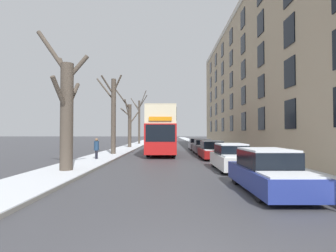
% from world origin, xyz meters
% --- Properties ---
extents(sidewalk_left, '(2.91, 130.00, 0.16)m').
position_xyz_m(sidewalk_left, '(-5.72, 53.00, 0.08)').
color(sidewalk_left, gray).
rests_on(sidewalk_left, ground).
extents(sidewalk_right, '(2.91, 130.00, 0.16)m').
position_xyz_m(sidewalk_right, '(5.72, 53.00, 0.08)').
color(sidewalk_right, gray).
rests_on(sidewalk_right, ground).
extents(terrace_facade_right, '(9.10, 44.64, 16.01)m').
position_xyz_m(terrace_facade_right, '(11.67, 24.64, 8.01)').
color(terrace_facade_right, tan).
rests_on(terrace_facade_right, ground).
extents(bare_tree_left_0, '(2.94, 3.72, 7.57)m').
position_xyz_m(bare_tree_left_0, '(-5.57, 9.93, 3.27)').
color(bare_tree_left_0, '#4C4238').
rests_on(bare_tree_left_0, ground).
extents(bare_tree_left_1, '(2.92, 2.72, 7.44)m').
position_xyz_m(bare_tree_left_1, '(-5.38, 20.49, 3.84)').
color(bare_tree_left_1, '#4C4238').
rests_on(bare_tree_left_1, ground).
extents(bare_tree_left_2, '(3.09, 3.91, 8.19)m').
position_xyz_m(bare_tree_left_2, '(-5.61, 32.14, 3.51)').
color(bare_tree_left_2, '#4C4238').
rests_on(bare_tree_left_2, ground).
extents(bare_tree_left_3, '(3.17, 3.39, 9.69)m').
position_xyz_m(bare_tree_left_3, '(-5.51, 43.63, 4.58)').
color(bare_tree_left_3, '#4C4238').
rests_on(bare_tree_left_3, ground).
extents(double_decker_bus, '(2.59, 10.83, 4.40)m').
position_xyz_m(double_decker_bus, '(-0.90, 22.24, 2.48)').
color(double_decker_bus, red).
rests_on(double_decker_bus, ground).
extents(parked_car_0, '(1.80, 4.54, 1.49)m').
position_xyz_m(parked_car_0, '(3.21, 5.63, 0.68)').
color(parked_car_0, navy).
rests_on(parked_car_0, ground).
extents(parked_car_1, '(1.74, 4.14, 1.47)m').
position_xyz_m(parked_car_1, '(3.21, 10.93, 0.68)').
color(parked_car_1, silver).
rests_on(parked_car_1, ground).
extents(parked_car_2, '(1.82, 4.50, 1.45)m').
position_xyz_m(parked_car_2, '(3.21, 17.46, 0.66)').
color(parked_car_2, maroon).
rests_on(parked_car_2, ground).
extents(parked_car_3, '(1.75, 4.33, 1.45)m').
position_xyz_m(parked_car_3, '(3.21, 22.90, 0.67)').
color(parked_car_3, slate).
rests_on(parked_car_3, ground).
extents(parked_car_4, '(1.79, 4.08, 1.41)m').
position_xyz_m(parked_car_4, '(3.21, 28.60, 0.66)').
color(parked_car_4, '#9EA3AD').
rests_on(parked_car_4, ground).
extents(pedestrian_left_sidewalk, '(0.36, 0.36, 1.68)m').
position_xyz_m(pedestrian_left_sidewalk, '(-5.58, 15.77, 0.92)').
color(pedestrian_left_sidewalk, black).
rests_on(pedestrian_left_sidewalk, ground).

